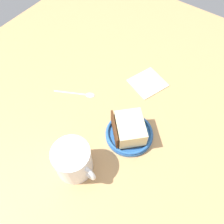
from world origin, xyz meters
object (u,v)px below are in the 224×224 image
object	(u,v)px
small_plate	(129,134)
teaspoon	(83,94)
folded_napkin	(148,83)
cake_slice	(129,129)
tea_mug	(73,160)

from	to	relation	value
small_plate	teaspoon	distance (cm)	20.87
teaspoon	folded_napkin	xyz separation A→B (cm)	(16.48, -14.71, -0.05)
cake_slice	tea_mug	xyz separation A→B (cm)	(-16.29, 6.14, 0.85)
folded_napkin	teaspoon	bearing A→B (deg)	138.25
small_plate	folded_napkin	xyz separation A→B (cm)	(20.06, 5.83, -0.70)
tea_mug	folded_napkin	world-z (taller)	tea_mug
small_plate	folded_napkin	size ratio (longest dim) A/B	1.30
small_plate	tea_mug	size ratio (longest dim) A/B	1.12
tea_mug	teaspoon	bearing A→B (deg)	35.34
teaspoon	folded_napkin	size ratio (longest dim) A/B	1.20
small_plate	teaspoon	size ratio (longest dim) A/B	1.09
cake_slice	tea_mug	bearing A→B (deg)	159.34
cake_slice	teaspoon	size ratio (longest dim) A/B	0.98
teaspoon	cake_slice	bearing A→B (deg)	-100.48
folded_napkin	tea_mug	bearing A→B (deg)	179.22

